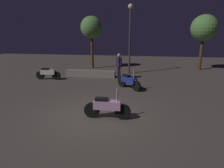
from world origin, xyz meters
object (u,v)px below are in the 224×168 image
at_px(motorcycle_pink_foreground, 107,107).
at_px(streetlamp_near, 130,31).
at_px(motorcycle_blue_parked_right, 129,81).
at_px(motorcycle_white_parked_left, 48,73).
at_px(person_rider_beside, 119,64).

relative_size(motorcycle_pink_foreground, streetlamp_near, 0.33).
bearing_deg(motorcycle_blue_parked_right, motorcycle_white_parked_left, -153.31).
bearing_deg(motorcycle_white_parked_left, motorcycle_blue_parked_right, -16.74).
height_order(motorcycle_pink_foreground, person_rider_beside, person_rider_beside).
bearing_deg(motorcycle_white_parked_left, motorcycle_pink_foreground, -49.26).
relative_size(motorcycle_pink_foreground, motorcycle_blue_parked_right, 1.24).
distance_m(motorcycle_white_parked_left, streetlamp_near, 6.48).
bearing_deg(motorcycle_pink_foreground, person_rider_beside, 91.97).
bearing_deg(motorcycle_pink_foreground, motorcycle_blue_parked_right, 81.60).
distance_m(motorcycle_pink_foreground, motorcycle_blue_parked_right, 3.86).
relative_size(motorcycle_blue_parked_right, person_rider_beside, 0.78).
height_order(motorcycle_white_parked_left, streetlamp_near, streetlamp_near).
bearing_deg(streetlamp_near, motorcycle_blue_parked_right, -85.62).
relative_size(motorcycle_white_parked_left, motorcycle_blue_parked_right, 1.24).
bearing_deg(motorcycle_pink_foreground, streetlamp_near, 87.34).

